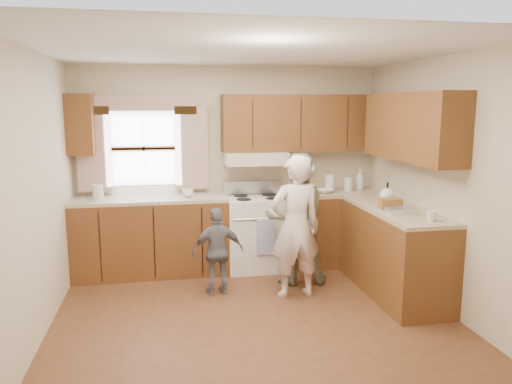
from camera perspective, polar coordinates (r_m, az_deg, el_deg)
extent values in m
plane|color=#4B2E17|center=(5.01, -0.30, -13.91)|extent=(3.80, 3.80, 0.00)
plane|color=white|center=(4.61, -0.33, 15.87)|extent=(3.80, 3.80, 0.00)
plane|color=#C1B59B|center=(6.36, -3.12, 2.91)|extent=(3.80, 0.00, 3.80)
plane|color=#C1B59B|center=(2.98, 5.71, -5.15)|extent=(3.80, 0.00, 3.80)
plane|color=#C1B59B|center=(4.70, -23.75, -0.39)|extent=(0.00, 3.50, 3.50)
plane|color=#C1B59B|center=(5.32, 20.28, 0.94)|extent=(0.00, 3.50, 3.50)
cube|color=#43240E|center=(6.16, -11.88, -5.09)|extent=(1.82, 0.60, 0.90)
cube|color=#43240E|center=(6.51, 8.66, -4.19)|extent=(1.22, 0.60, 0.90)
cube|color=#3D220E|center=(5.62, 15.45, -6.69)|extent=(0.60, 1.65, 0.90)
cube|color=tan|center=(6.06, -12.04, -0.79)|extent=(1.82, 0.60, 0.04)
cube|color=tan|center=(6.41, 8.77, -0.11)|extent=(1.22, 0.60, 0.04)
cube|color=tan|center=(5.51, 15.68, -2.00)|extent=(0.60, 1.65, 0.04)
cube|color=#43240E|center=(6.33, 5.21, 7.85)|extent=(2.00, 0.33, 0.70)
cube|color=#3D220E|center=(6.17, -19.43, 7.29)|extent=(0.30, 0.33, 0.70)
cube|color=#3D220E|center=(5.47, 17.39, 7.13)|extent=(0.33, 1.65, 0.70)
cube|color=beige|center=(6.16, -0.08, 3.88)|extent=(0.76, 0.45, 0.15)
cube|color=silver|center=(6.26, -12.72, 4.88)|extent=(0.90, 0.03, 0.90)
cube|color=#FEB54B|center=(6.26, -18.06, 4.64)|extent=(0.40, 0.05, 1.02)
cube|color=#FEB54B|center=(6.22, -7.37, 5.01)|extent=(0.40, 0.05, 1.02)
cube|color=#FEB54B|center=(6.19, -12.92, 9.64)|extent=(1.30, 0.05, 0.22)
cylinder|color=white|center=(6.45, 5.40, 2.72)|extent=(0.27, 0.12, 0.12)
imported|color=silver|center=(5.99, -7.79, -0.11)|extent=(0.17, 0.17, 0.10)
imported|color=silver|center=(6.56, 11.79, 1.41)|extent=(0.13, 0.13, 0.27)
imported|color=silver|center=(6.28, 7.90, 0.11)|extent=(0.22, 0.22, 0.05)
imported|color=silver|center=(4.99, 19.41, -2.60)|extent=(0.11, 0.11, 0.10)
cylinder|color=silver|center=(6.05, -17.61, -0.04)|extent=(0.12, 0.12, 0.17)
cube|color=olive|center=(6.09, 4.76, -0.27)|extent=(0.23, 0.17, 0.02)
cube|color=gold|center=(6.26, 5.55, 0.47)|extent=(0.22, 0.16, 0.12)
cylinder|color=silver|center=(6.37, 8.45, 1.02)|extent=(0.13, 0.13, 0.22)
cylinder|color=silver|center=(6.45, 10.51, 0.89)|extent=(0.11, 0.11, 0.18)
sphere|color=silver|center=(5.80, 14.76, -0.34)|extent=(0.17, 0.17, 0.17)
cube|color=olive|center=(5.47, 15.08, -1.28)|extent=(0.23, 0.13, 0.11)
cube|color=silver|center=(5.25, 16.13, -2.05)|extent=(0.26, 0.18, 0.06)
cube|color=silver|center=(6.24, 0.08, -4.68)|extent=(0.76, 0.64, 0.90)
cube|color=#B7B7BC|center=(6.38, -0.35, 0.59)|extent=(0.76, 0.10, 0.16)
cylinder|color=#B7B7BC|center=(5.88, 0.65, -3.10)|extent=(0.68, 0.03, 0.03)
cube|color=#4D59B5|center=(5.92, 1.16, -5.19)|extent=(0.22, 0.02, 0.42)
cylinder|color=black|center=(6.23, -1.75, -0.43)|extent=(0.18, 0.18, 0.01)
cylinder|color=black|center=(6.29, 1.49, -0.32)|extent=(0.18, 0.18, 0.01)
cylinder|color=black|center=(5.99, -1.39, -0.85)|extent=(0.18, 0.18, 0.01)
cylinder|color=black|center=(6.05, 1.98, -0.74)|extent=(0.18, 0.18, 0.01)
imported|color=silver|center=(5.26, 4.52, -4.00)|extent=(0.59, 0.43, 1.52)
imported|color=#233724|center=(5.70, 4.61, -3.04)|extent=(0.77, 0.62, 1.50)
imported|color=slate|center=(5.39, -4.38, -6.77)|extent=(0.58, 0.29, 0.95)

